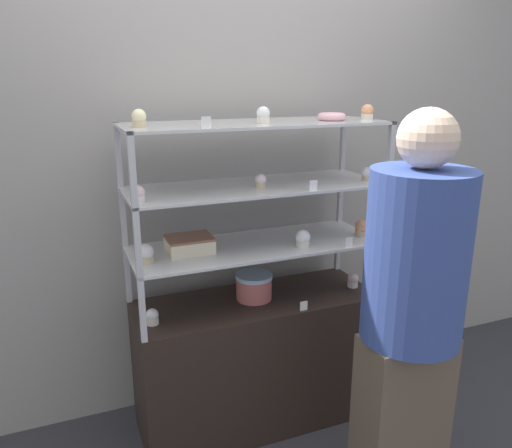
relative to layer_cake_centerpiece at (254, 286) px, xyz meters
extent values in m
plane|color=#2D2D33|center=(0.01, -0.01, -0.72)|extent=(20.00, 20.00, 0.00)
cube|color=gray|center=(0.01, 0.35, 0.58)|extent=(8.00, 0.05, 2.60)
cube|color=black|center=(0.01, -0.01, -0.39)|extent=(1.14, 0.42, 0.66)
cube|color=#B7B7BC|center=(-0.55, 0.19, 0.07)|extent=(0.02, 0.02, 0.28)
cube|color=#B7B7BC|center=(0.57, 0.19, 0.07)|extent=(0.02, 0.02, 0.28)
cube|color=#B7B7BC|center=(-0.55, -0.21, 0.07)|extent=(0.02, 0.02, 0.28)
cube|color=#B7B7BC|center=(0.57, -0.21, 0.07)|extent=(0.02, 0.02, 0.28)
cube|color=silver|center=(0.01, -0.01, 0.21)|extent=(1.14, 0.42, 0.01)
cube|color=#B7B7BC|center=(-0.55, 0.19, 0.35)|extent=(0.02, 0.02, 0.28)
cube|color=#B7B7BC|center=(0.57, 0.19, 0.35)|extent=(0.02, 0.02, 0.28)
cube|color=#B7B7BC|center=(-0.55, -0.21, 0.35)|extent=(0.02, 0.02, 0.28)
cube|color=#B7B7BC|center=(0.57, -0.21, 0.35)|extent=(0.02, 0.02, 0.28)
cube|color=silver|center=(0.01, -0.01, 0.48)|extent=(1.14, 0.42, 0.01)
cube|color=#B7B7BC|center=(-0.55, 0.19, 0.63)|extent=(0.02, 0.02, 0.28)
cube|color=#B7B7BC|center=(0.57, 0.19, 0.63)|extent=(0.02, 0.02, 0.28)
cube|color=#B7B7BC|center=(-0.55, -0.21, 0.63)|extent=(0.02, 0.02, 0.28)
cube|color=#B7B7BC|center=(0.57, -0.21, 0.63)|extent=(0.02, 0.02, 0.28)
cube|color=silver|center=(0.01, -0.01, 0.76)|extent=(1.14, 0.42, 0.01)
cylinder|color=#C66660|center=(0.00, 0.00, -0.01)|extent=(0.17, 0.17, 0.11)
cylinder|color=silver|center=(0.00, 0.00, 0.05)|extent=(0.17, 0.17, 0.02)
cube|color=beige|center=(-0.30, 0.00, 0.24)|extent=(0.20, 0.16, 0.06)
cube|color=#8C5B42|center=(-0.30, 0.00, 0.28)|extent=(0.20, 0.16, 0.01)
cylinder|color=beige|center=(-0.50, -0.08, -0.05)|extent=(0.05, 0.05, 0.03)
sphere|color=white|center=(-0.50, -0.08, -0.02)|extent=(0.05, 0.05, 0.05)
cylinder|color=white|center=(0.51, -0.05, -0.05)|extent=(0.05, 0.05, 0.03)
sphere|color=silver|center=(0.51, -0.05, -0.02)|extent=(0.05, 0.05, 0.05)
cube|color=white|center=(0.16, -0.20, -0.04)|extent=(0.04, 0.00, 0.04)
cylinder|color=#CCB28C|center=(-0.50, -0.06, 0.23)|extent=(0.06, 0.06, 0.03)
sphere|color=white|center=(-0.50, -0.06, 0.26)|extent=(0.07, 0.07, 0.07)
cylinder|color=beige|center=(0.19, -0.12, 0.23)|extent=(0.06, 0.06, 0.03)
sphere|color=white|center=(0.19, -0.12, 0.26)|extent=(0.07, 0.07, 0.07)
cylinder|color=#CCB28C|center=(0.53, -0.08, 0.23)|extent=(0.06, 0.06, 0.03)
sphere|color=#E5996B|center=(0.53, -0.08, 0.26)|extent=(0.07, 0.07, 0.07)
cube|color=white|center=(0.38, -0.20, 0.23)|extent=(0.04, 0.00, 0.04)
cylinder|color=white|center=(-0.52, -0.12, 0.50)|extent=(0.05, 0.05, 0.02)
sphere|color=silver|center=(-0.52, -0.12, 0.52)|extent=(0.05, 0.05, 0.05)
cylinder|color=#CCB28C|center=(0.01, -0.06, 0.50)|extent=(0.05, 0.05, 0.02)
sphere|color=silver|center=(0.01, -0.06, 0.52)|extent=(0.05, 0.05, 0.05)
cylinder|color=#CCB28C|center=(0.53, -0.09, 0.50)|extent=(0.05, 0.05, 0.02)
sphere|color=white|center=(0.53, -0.09, 0.52)|extent=(0.05, 0.05, 0.05)
cube|color=white|center=(0.19, -0.20, 0.51)|extent=(0.04, 0.00, 0.04)
cylinder|color=#CCB28C|center=(-0.49, -0.06, 0.78)|extent=(0.05, 0.05, 0.03)
sphere|color=#F4EAB2|center=(-0.49, -0.06, 0.81)|extent=(0.06, 0.06, 0.06)
cylinder|color=beige|center=(0.01, -0.07, 0.78)|extent=(0.05, 0.05, 0.03)
sphere|color=white|center=(0.01, -0.07, 0.81)|extent=(0.06, 0.06, 0.06)
cylinder|color=beige|center=(0.51, -0.09, 0.78)|extent=(0.05, 0.05, 0.03)
sphere|color=#E5996B|center=(0.51, -0.09, 0.81)|extent=(0.06, 0.06, 0.06)
cube|color=white|center=(-0.27, -0.20, 0.79)|extent=(0.04, 0.00, 0.04)
torus|color=#EFB2BC|center=(0.36, -0.05, 0.78)|extent=(0.13, 0.13, 0.03)
cube|color=brown|center=(0.35, -0.68, -0.35)|extent=(0.35, 0.19, 0.73)
cylinder|color=#33478C|center=(0.35, -0.68, 0.33)|extent=(0.37, 0.37, 0.64)
sphere|color=beige|center=(0.35, -0.68, 0.75)|extent=(0.21, 0.21, 0.21)
camera|label=1|loc=(-0.81, -2.02, 0.95)|focal=35.00mm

